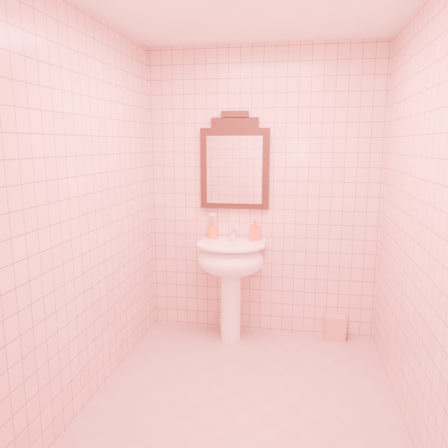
% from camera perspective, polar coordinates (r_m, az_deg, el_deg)
% --- Properties ---
extents(floor, '(2.20, 2.20, 0.00)m').
position_cam_1_polar(floor, '(3.16, 2.62, -21.82)').
color(floor, tan).
rests_on(floor, ground).
extents(back_wall, '(2.00, 0.02, 2.50)m').
position_cam_1_polar(back_wall, '(3.80, 4.96, 3.77)').
color(back_wall, '#D29D92').
rests_on(back_wall, floor).
extents(pedestal_sink, '(0.58, 0.58, 0.86)m').
position_cam_1_polar(pedestal_sink, '(3.72, 0.87, -5.60)').
color(pedestal_sink, white).
rests_on(pedestal_sink, floor).
extents(faucet, '(0.04, 0.16, 0.11)m').
position_cam_1_polar(faucet, '(3.79, 1.22, -1.27)').
color(faucet, white).
rests_on(faucet, pedestal_sink).
extents(mirror, '(0.59, 0.06, 0.83)m').
position_cam_1_polar(mirror, '(3.77, 1.41, 7.79)').
color(mirror, black).
rests_on(mirror, back_wall).
extents(toothbrush_cup, '(0.09, 0.09, 0.20)m').
position_cam_1_polar(toothbrush_cup, '(3.85, -1.49, -1.07)').
color(toothbrush_cup, '#FF6115').
rests_on(toothbrush_cup, pedestal_sink).
extents(soap_dispenser, '(0.10, 0.10, 0.18)m').
position_cam_1_polar(soap_dispenser, '(3.78, 4.05, -0.77)').
color(soap_dispenser, '#FF3E15').
rests_on(soap_dispenser, pedestal_sink).
extents(towel, '(0.18, 0.13, 0.21)m').
position_cam_1_polar(towel, '(4.03, 14.28, -12.99)').
color(towel, '#C17371').
rests_on(towel, floor).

